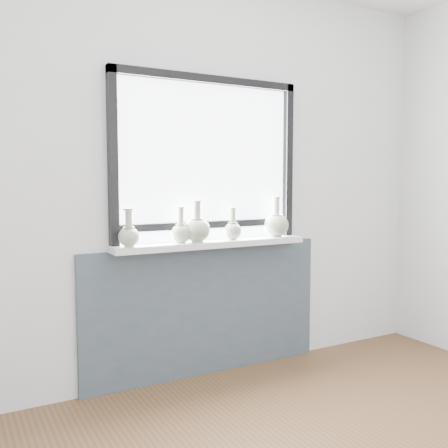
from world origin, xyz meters
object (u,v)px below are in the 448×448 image
windowsill (212,244)px  vase_d (233,229)px  vase_c (197,228)px  vase_e (276,224)px  vase_b (181,232)px  vase_a (129,234)px

windowsill → vase_d: (0.15, -0.01, 0.09)m
vase_c → vase_e: vase_e is taller
vase_b → vase_e: bearing=0.2°
windowsill → vase_b: vase_b is taller
windowsill → vase_d: vase_d is taller
windowsill → vase_b: bearing=-178.1°
vase_c → vase_d: size_ratio=1.24×
vase_a → vase_c: (0.44, 0.01, 0.01)m
vase_c → vase_e: (0.61, 0.02, 0.00)m
vase_c → vase_e: bearing=1.6°
windowsill → vase_c: (-0.12, -0.02, 0.11)m
windowsill → vase_a: bearing=-177.0°
windowsill → vase_a: vase_a is taller
vase_a → vase_b: same height
windowsill → vase_c: bearing=-169.5°
windowsill → vase_d: size_ratio=6.21×
vase_a → vase_d: (0.71, 0.02, -0.00)m
windowsill → vase_e: size_ratio=4.77×
windowsill → vase_d: 0.17m
vase_b → vase_d: size_ratio=1.06×
vase_c → vase_d: bearing=3.4°
vase_b → vase_a: bearing=-176.3°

